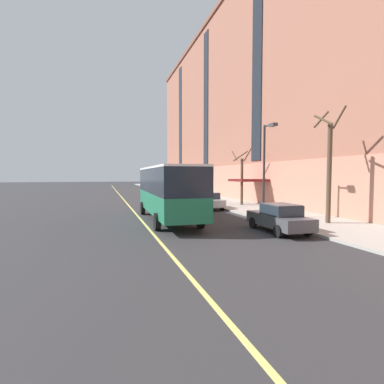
# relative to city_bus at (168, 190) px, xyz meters

# --- Properties ---
(ground_plane) EXTENTS (260.00, 260.00, 0.00)m
(ground_plane) POSITION_rel_city_bus_xyz_m (-0.40, 1.07, -2.13)
(ground_plane) COLOR #303033
(sidewalk) EXTENTS (5.65, 160.00, 0.15)m
(sidewalk) POSITION_rel_city_bus_xyz_m (8.95, 4.07, -2.05)
(sidewalk) COLOR #ADA89E
(sidewalk) RESTS_ON ground
(apartment_facade) EXTENTS (15.20, 110.00, 27.60)m
(apartment_facade) POSITION_rel_city_bus_xyz_m (17.76, 1.07, 11.66)
(apartment_facade) COLOR #A36651
(apartment_facade) RESTS_ON ground
(city_bus) EXTENTS (2.97, 11.23, 3.67)m
(city_bus) POSITION_rel_city_bus_xyz_m (0.00, 0.00, 0.00)
(city_bus) COLOR #1E704C
(city_bus) RESTS_ON ground
(parked_car_silver_0) EXTENTS (1.94, 4.79, 1.56)m
(parked_car_silver_0) POSITION_rel_city_bus_xyz_m (5.06, 6.17, -1.34)
(parked_car_silver_0) COLOR #B7B7BC
(parked_car_silver_0) RESTS_ON ground
(parked_car_darkgray_1) EXTENTS (1.98, 4.51, 1.56)m
(parked_car_darkgray_1) POSITION_rel_city_bus_xyz_m (5.00, -5.67, -1.34)
(parked_car_darkgray_1) COLOR #4C4C51
(parked_car_darkgray_1) RESTS_ON ground
(parked_car_black_2) EXTENTS (1.97, 4.63, 1.56)m
(parked_car_black_2) POSITION_rel_city_bus_xyz_m (4.86, 24.51, -1.34)
(parked_car_black_2) COLOR black
(parked_car_black_2) RESTS_ON ground
(parked_car_red_4) EXTENTS (1.94, 4.48, 1.56)m
(parked_car_red_4) POSITION_rel_city_bus_xyz_m (4.97, 34.25, -1.34)
(parked_car_red_4) COLOR #B21E19
(parked_car_red_4) RESTS_ON ground
(street_tree_mid_block) EXTENTS (1.56, 1.64, 7.12)m
(street_tree_mid_block) POSITION_rel_city_bus_xyz_m (9.18, -4.55, 1.55)
(street_tree_mid_block) COLOR brown
(street_tree_mid_block) RESTS_ON sidewalk
(street_tree_far_uptown) EXTENTS (1.86, 1.67, 5.70)m
(street_tree_far_uptown) POSITION_rel_city_bus_xyz_m (9.19, 7.58, 0.84)
(street_tree_far_uptown) COLOR brown
(street_tree_far_uptown) RESTS_ON sidewalk
(street_lamp) EXTENTS (0.36, 1.48, 6.46)m
(street_lamp) POSITION_rel_city_bus_xyz_m (6.72, -1.27, 2.02)
(street_lamp) COLOR #2D2D30
(street_lamp) RESTS_ON sidewalk
(lane_centerline) EXTENTS (0.16, 140.00, 0.01)m
(lane_centerline) POSITION_rel_city_bus_xyz_m (-1.70, 4.07, -2.12)
(lane_centerline) COLOR #E0D66B
(lane_centerline) RESTS_ON ground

